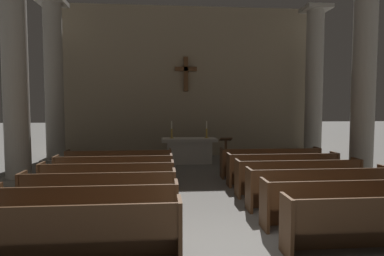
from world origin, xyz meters
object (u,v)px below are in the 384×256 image
object	(u,v)px
pew_left_row_4	(108,181)
column_right_second	(364,80)
pew_left_row_1	(71,234)
pew_left_row_2	(88,210)
pew_right_row_3	(318,188)
pew_left_row_5	(114,172)
pew_right_row_6	(270,162)
candlestick_right	(207,133)
altar	(189,150)
column_right_third	(314,86)
pew_right_row_4	(298,177)
pew_left_row_6	(120,165)
lectern	(226,153)
pew_left_row_3	(100,193)
column_left_third	(54,85)
pew_right_row_5	(283,169)
candlestick_left	(172,133)
column_left_second	(15,78)
pew_right_row_2	(345,203)
pew_right_row_1	(384,223)

from	to	relation	value
pew_left_row_4	column_right_second	world-z (taller)	column_right_second
pew_left_row_1	pew_left_row_2	xyz separation A→B (m)	(0.00, 1.12, 0.00)
column_right_second	pew_right_row_3	bearing A→B (deg)	-133.43
pew_left_row_5	pew_right_row_6	world-z (taller)	same
pew_left_row_4	candlestick_right	bearing A→B (deg)	58.49
altar	column_right_second	bearing A→B (deg)	-30.71
pew_left_row_1	column_right_third	world-z (taller)	column_right_third
pew_right_row_4	candlestick_right	distance (m)	5.40
pew_left_row_1	pew_left_row_4	xyz separation A→B (m)	(0.00, 3.36, 0.00)
pew_left_row_6	lectern	xyz separation A→B (m)	(3.66, 1.62, 0.07)
pew_left_row_3	pew_left_row_4	bearing A→B (deg)	90.00
pew_right_row_6	column_left_third	world-z (taller)	column_left_third
pew_left_row_4	pew_right_row_5	distance (m)	4.94
pew_right_row_4	candlestick_left	xyz separation A→B (m)	(-3.10, 5.06, 0.75)
pew_left_row_4	pew_right_row_3	xyz separation A→B (m)	(4.81, -1.12, 0.00)
column_left_second	pew_left_row_3	bearing A→B (deg)	-46.57
column_left_second	column_right_second	size ratio (longest dim) A/B	1.00
pew_right_row_2	column_right_second	distance (m)	5.71
pew_right_row_2	pew_right_row_3	xyz separation A→B (m)	(0.00, 1.12, 0.00)
column_left_third	column_right_third	world-z (taller)	same
pew_right_row_4	candlestick_right	world-z (taller)	candlestick_right
pew_right_row_3	pew_right_row_5	world-z (taller)	same
pew_left_row_5	candlestick_left	xyz separation A→B (m)	(1.70, 3.94, 0.75)
altar	candlestick_right	xyz separation A→B (m)	(0.70, 0.00, 0.70)
pew_right_row_3	column_right_second	bearing A→B (deg)	46.57
column_right_second	column_left_third	size ratio (longest dim) A/B	1.00
pew_left_row_1	pew_right_row_4	size ratio (longest dim) A/B	1.00
pew_right_row_4	candlestick_right	bearing A→B (deg)	108.60
pew_left_row_6	pew_right_row_2	size ratio (longest dim) A/B	1.00
candlestick_left	candlestick_right	world-z (taller)	same
column_left_third	pew_left_row_5	bearing A→B (deg)	-56.17
pew_left_row_4	column_right_second	bearing A→B (deg)	14.04
pew_right_row_1	pew_left_row_1	bearing A→B (deg)	180.00
column_right_third	candlestick_right	distance (m)	4.97
candlestick_left	column_right_second	bearing A→B (deg)	-27.68
pew_left_row_4	column_left_third	world-z (taller)	column_left_third
pew_right_row_2	candlestick_right	bearing A→B (deg)	103.13
column_right_third	pew_right_row_5	bearing A→B (deg)	-123.83
pew_right_row_6	pew_right_row_4	bearing A→B (deg)	-90.00
altar	candlestick_left	world-z (taller)	candlestick_left
pew_left_row_4	lectern	bearing A→B (deg)	46.56
pew_right_row_4	pew_right_row_5	xyz separation A→B (m)	(0.00, 1.12, 0.00)
pew_right_row_4	column_right_third	xyz separation A→B (m)	(2.88, 5.42, 2.63)
candlestick_left	lectern	xyz separation A→B (m)	(1.95, -1.20, -0.68)
pew_right_row_5	pew_right_row_6	bearing A→B (deg)	90.00
pew_left_row_1	column_right_second	size ratio (longest dim) A/B	0.50
pew_left_row_6	pew_right_row_1	bearing A→B (deg)	-49.38
pew_right_row_6	candlestick_left	bearing A→B (deg)	137.73
pew_left_row_6	pew_right_row_6	bearing A→B (deg)	0.00
pew_left_row_1	column_right_third	distance (m)	11.97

